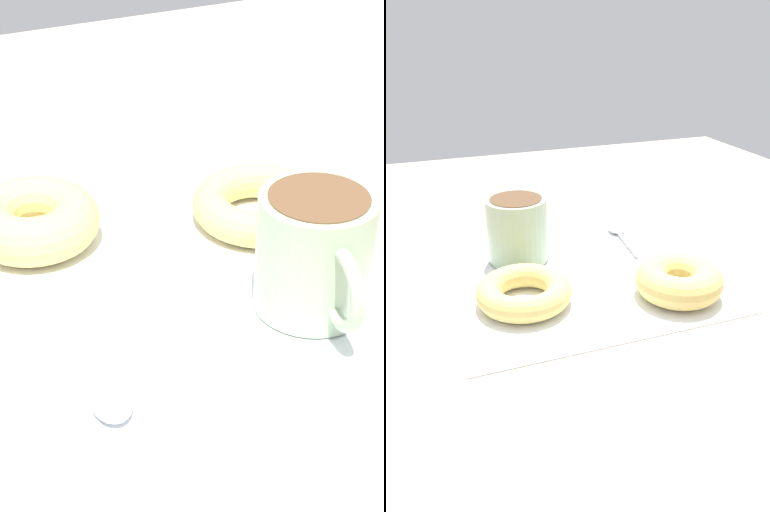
# 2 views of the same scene
# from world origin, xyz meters

# --- Properties ---
(ground_plane) EXTENTS (1.20, 1.20, 0.02)m
(ground_plane) POSITION_xyz_m (0.00, 0.00, -0.01)
(ground_plane) COLOR tan
(napkin) EXTENTS (0.32, 0.32, 0.00)m
(napkin) POSITION_xyz_m (0.00, -0.02, 0.00)
(napkin) COLOR white
(napkin) RESTS_ON ground_plane
(coffee_cup) EXTENTS (0.08, 0.11, 0.08)m
(coffee_cup) POSITION_xyz_m (-0.06, 0.04, 0.05)
(coffee_cup) COLOR #9EB793
(coffee_cup) RESTS_ON napkin
(donut_near_cup) EXTENTS (0.11, 0.11, 0.03)m
(donut_near_cup) POSITION_xyz_m (-0.08, -0.07, 0.02)
(donut_near_cup) COLOR #E5C66B
(donut_near_cup) RESTS_ON napkin
(donut_far) EXTENTS (0.10, 0.10, 0.04)m
(donut_far) POSITION_xyz_m (0.09, -0.12, 0.02)
(donut_far) COLOR #E5C66B
(donut_far) RESTS_ON napkin
(spoon) EXTENTS (0.03, 0.11, 0.01)m
(spoon) POSITION_xyz_m (0.10, 0.06, 0.01)
(spoon) COLOR silver
(spoon) RESTS_ON napkin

